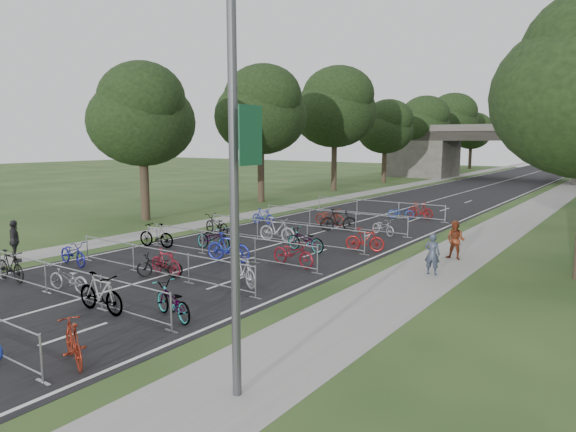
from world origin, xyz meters
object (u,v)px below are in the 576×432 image
Objects in this scene: overpass_bridge at (510,152)px; pedestrian_c at (15,241)px; pedestrian_a at (432,254)px; pedestrian_b at (456,240)px; lamppost at (235,184)px.

overpass_bridge reaches higher than pedestrian_c.
pedestrian_b reaches higher than pedestrian_a.
lamppost is 15.85m from pedestrian_c.
pedestrian_a is at bearing -124.12° from pedestrian_c.
overpass_bridge is 60.17m from pedestrian_c.
lamppost is 4.58× the size of pedestrian_c.
pedestrian_b is at bearing -91.91° from pedestrian_a.
lamppost is 11.92m from pedestrian_a.
overpass_bridge reaches higher than pedestrian_a.
overpass_bridge is 19.27× the size of pedestrian_a.
pedestrian_b is at bearing 90.55° from lamppost.
pedestrian_c is at bearing -96.49° from overpass_bridge.
pedestrian_a is 3.05m from pedestrian_b.
overpass_bridge is 18.48× the size of pedestrian_b.
pedestrian_b is (8.19, -48.55, -2.69)m from overpass_bridge.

